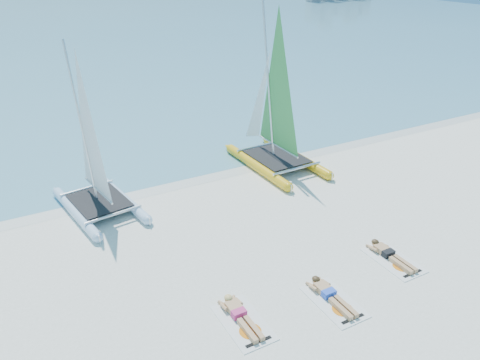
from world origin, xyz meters
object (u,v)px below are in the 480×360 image
object	(u,v)px
towel_a	(243,323)
sunbather_b	(330,294)
catamaran_yellow	(271,114)
sunbather_c	(389,254)
sunbather_a	(240,315)
towel_c	(393,260)
catamaran_blue	(93,163)
towel_b	(334,302)

from	to	relation	value
towel_a	sunbather_b	size ratio (longest dim) A/B	1.07
catamaran_yellow	sunbather_c	world-z (taller)	catamaran_yellow
sunbather_a	towel_c	world-z (taller)	sunbather_a
sunbather_c	catamaran_yellow	bearing A→B (deg)	85.25
sunbather_b	sunbather_c	bearing A→B (deg)	12.23
catamaran_yellow	towel_c	bearing A→B (deg)	-96.37
catamaran_yellow	towel_a	xyz separation A→B (m)	(-5.92, -8.19, -2.18)
sunbather_a	towel_c	distance (m)	5.26
catamaran_blue	sunbather_c	distance (m)	10.25
catamaran_blue	catamaran_yellow	size ratio (longest dim) A/B	0.87
towel_a	sunbather_c	distance (m)	5.27
catamaran_blue	towel_b	bearing A→B (deg)	-70.65
catamaran_yellow	towel_a	distance (m)	10.34
sunbather_a	towel_c	bearing A→B (deg)	-0.85
towel_a	towel_c	xyz separation A→B (m)	(5.26, 0.11, 0.00)
towel_a	towel_c	distance (m)	5.26
catamaran_yellow	catamaran_blue	bearing A→B (deg)	-177.21
towel_b	sunbather_b	bearing A→B (deg)	90.00
towel_c	sunbather_c	size ratio (longest dim) A/B	1.07
sunbather_a	towel_c	size ratio (longest dim) A/B	0.93
sunbather_b	sunbather_a	bearing A→B (deg)	169.03
catamaran_yellow	towel_c	xyz separation A→B (m)	(-0.66, -8.08, -2.18)
catamaran_blue	towel_a	world-z (taller)	catamaran_blue
catamaran_blue	catamaran_yellow	bearing A→B (deg)	-3.94
sunbather_c	sunbather_b	bearing A→B (deg)	-167.77
sunbather_a	towel_b	distance (m)	2.59
catamaran_yellow	towel_b	xyz separation A→B (m)	(-3.42, -8.68, -2.18)
catamaran_yellow	towel_b	size ratio (longest dim) A/B	3.76
sunbather_b	sunbather_c	size ratio (longest dim) A/B	1.00
towel_b	towel_c	xyz separation A→B (m)	(2.76, 0.60, 0.00)
catamaran_yellow	towel_b	bearing A→B (deg)	-113.22
catamaran_blue	sunbather_b	world-z (taller)	catamaran_blue
sunbather_a	towel_a	bearing A→B (deg)	-90.00
sunbather_b	sunbather_c	world-z (taller)	same
towel_a	sunbather_c	xyz separation A→B (m)	(5.26, 0.31, 0.11)
sunbather_b	catamaran_blue	bearing A→B (deg)	118.37
catamaran_blue	towel_b	size ratio (longest dim) A/B	3.27
catamaran_blue	catamaran_yellow	world-z (taller)	catamaran_yellow
catamaran_yellow	towel_b	world-z (taller)	catamaran_yellow
catamaran_blue	catamaran_yellow	xyz separation A→B (m)	(7.67, 0.61, 0.39)
towel_a	sunbather_a	size ratio (longest dim) A/B	1.07
towel_b	sunbather_b	xyz separation A→B (m)	(0.00, 0.19, 0.11)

